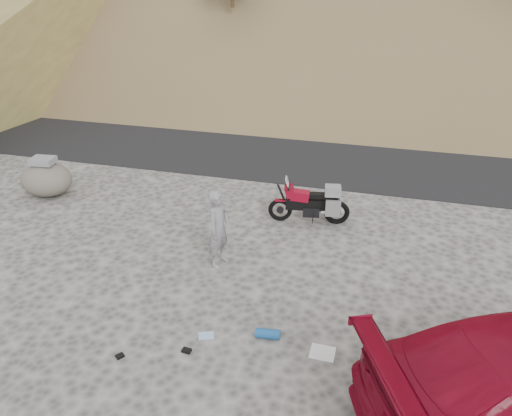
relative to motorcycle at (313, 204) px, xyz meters
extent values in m
plane|color=#44423F|center=(-1.41, -3.37, -0.53)|extent=(140.00, 140.00, 0.00)
cube|color=black|center=(-1.41, 5.63, -0.53)|extent=(120.00, 7.00, 0.05)
torus|color=black|center=(-0.82, -0.13, -0.22)|extent=(0.63, 0.21, 0.62)
cylinder|color=black|center=(-0.82, -0.13, -0.22)|extent=(0.19, 0.09, 0.19)
torus|color=black|center=(0.61, 0.10, -0.22)|extent=(0.67, 0.24, 0.66)
cylinder|color=black|center=(0.61, 0.10, -0.22)|extent=(0.22, 0.11, 0.21)
cylinder|color=black|center=(-0.75, -0.12, 0.12)|extent=(0.35, 0.11, 0.76)
cylinder|color=black|center=(-0.62, -0.10, 0.48)|extent=(0.13, 0.58, 0.04)
cube|color=black|center=(-0.13, -0.02, -0.02)|extent=(1.14, 0.40, 0.28)
cube|color=black|center=(-0.03, 0.00, -0.20)|extent=(0.46, 0.35, 0.26)
cube|color=maroon|center=(-0.34, -0.05, 0.22)|extent=(0.53, 0.36, 0.29)
cube|color=maroon|center=(-0.59, -0.10, 0.33)|extent=(0.33, 0.36, 0.33)
cube|color=silver|center=(-0.65, -0.11, 0.57)|extent=(0.15, 0.29, 0.24)
cube|color=black|center=(0.10, 0.02, 0.24)|extent=(0.54, 0.29, 0.11)
cube|color=black|center=(0.46, 0.08, 0.20)|extent=(0.35, 0.22, 0.09)
cube|color=silver|center=(0.53, -0.16, 0.01)|extent=(0.39, 0.17, 0.42)
cube|color=silver|center=(0.45, 0.32, 0.01)|extent=(0.39, 0.17, 0.42)
cube|color=gray|center=(0.47, 0.08, 0.39)|extent=(0.44, 0.38, 0.24)
cube|color=maroon|center=(-0.82, -0.13, 0.06)|extent=(0.30, 0.16, 0.04)
cylinder|color=black|center=(0.04, -0.16, -0.36)|extent=(0.05, 0.20, 0.34)
cylinder|color=silver|center=(0.45, -0.06, -0.16)|extent=(0.43, 0.15, 0.12)
imported|color=gray|center=(-1.67, -2.49, -0.53)|extent=(0.56, 0.73, 1.79)
ellipsoid|color=#504B45|center=(-7.62, -0.31, -0.05)|extent=(1.58, 1.38, 0.95)
cube|color=gray|center=(-7.62, -0.31, 0.51)|extent=(0.70, 0.57, 0.18)
cube|color=white|center=(0.96, -4.70, -0.52)|extent=(0.44, 0.39, 0.01)
cylinder|color=#185293|center=(-0.05, -4.57, -0.44)|extent=(0.47, 0.23, 0.18)
cube|color=black|center=(-1.33, -5.28, -0.51)|extent=(0.17, 0.13, 0.05)
cube|color=black|center=(-2.39, -5.71, -0.51)|extent=(0.16, 0.17, 0.05)
cube|color=#96B6E8|center=(-1.14, -4.81, -0.53)|extent=(0.34, 0.30, 0.01)
camera|label=1|loc=(1.56, -11.37, 5.62)|focal=35.00mm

